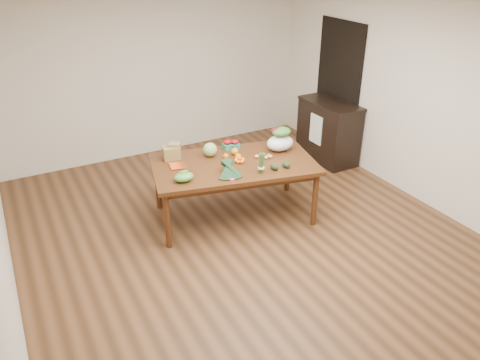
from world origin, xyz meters
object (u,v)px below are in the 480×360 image
cabbage (210,150)px  dining_table (234,190)px  cabinet (328,131)px  paper_bag (171,152)px  asparagus_bundle (261,163)px  kale_bunch (230,170)px  mandarin_cluster (240,159)px  salad_bag (280,140)px

cabbage → dining_table: bearing=-60.9°
cabinet → paper_bag: 2.80m
cabinet → asparagus_bundle: bearing=-147.7°
paper_bag → kale_bunch: bearing=-61.8°
cabinet → mandarin_cluster: (-2.05, -0.87, 0.32)m
mandarin_cluster → asparagus_bundle: asparagus_bundle is taller
dining_table → cabinet: (2.12, 0.85, 0.10)m
cabbage → asparagus_bundle: size_ratio=0.69×
cabinet → mandarin_cluster: size_ratio=5.67×
cabbage → kale_bunch: size_ratio=0.43×
paper_bag → salad_bag: size_ratio=0.76×
dining_table → kale_bunch: kale_bunch is taller
cabbage → asparagus_bundle: asparagus_bundle is taller
kale_bunch → asparagus_bundle: 0.37m
cabinet → salad_bag: salad_bag is taller
mandarin_cluster → paper_bag: bearing=145.3°
asparagus_bundle → cabbage: bearing=127.3°
dining_table → mandarin_cluster: (0.07, -0.03, 0.41)m
cabbage → paper_bag: bearing=161.6°
paper_bag → mandarin_cluster: paper_bag is taller
dining_table → cabbage: (-0.17, 0.30, 0.46)m
asparagus_bundle → cabinet: bearing=45.1°
cabbage → salad_bag: (0.86, -0.25, 0.05)m
paper_bag → asparagus_bundle: size_ratio=1.08×
paper_bag → salad_bag: 1.37m
cabinet → paper_bag: (-2.74, -0.39, 0.38)m
kale_bunch → asparagus_bundle: asparagus_bundle is taller
mandarin_cluster → kale_bunch: bearing=-134.8°
cabinet → paper_bag: size_ratio=3.76×
mandarin_cluster → kale_bunch: (-0.28, -0.29, 0.04)m
dining_table → cabbage: bearing=131.9°
cabbage → mandarin_cluster: cabbage is taller
cabinet → salad_bag: 1.69m
asparagus_bundle → mandarin_cluster: bearing=114.6°
paper_bag → cabbage: size_ratio=1.56×
cabinet → paper_bag: paper_bag is taller
cabinet → paper_bag: bearing=-171.8°
salad_bag → cabinet: bearing=29.2°
paper_bag → asparagus_bundle: asparagus_bundle is taller
mandarin_cluster → cabbage: bearing=126.3°
dining_table → asparagus_bundle: 0.65m
asparagus_bundle → salad_bag: bearing=52.2°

